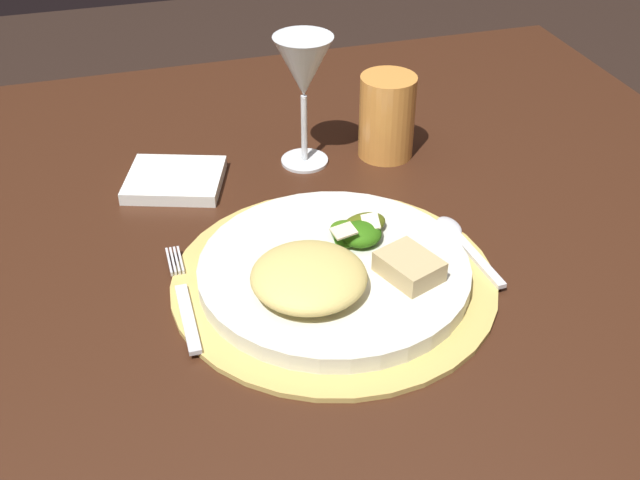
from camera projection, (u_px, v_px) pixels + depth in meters
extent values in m
cube|color=#3B1E11|center=(271.00, 263.00, 0.86)|extent=(1.25, 1.08, 0.02)
cylinder|color=#3C1C10|center=(493.00, 224.00, 1.55)|extent=(0.08, 0.08, 0.69)
cylinder|color=tan|center=(334.00, 280.00, 0.81)|extent=(0.33, 0.33, 0.01)
cylinder|color=silver|center=(334.00, 271.00, 0.81)|extent=(0.28, 0.28, 0.02)
ellipsoid|color=#DAC168|center=(309.00, 277.00, 0.76)|extent=(0.15, 0.15, 0.03)
ellipsoid|color=#357915|center=(353.00, 232.00, 0.84)|extent=(0.07, 0.07, 0.01)
ellipsoid|color=#2D6710|center=(361.00, 234.00, 0.82)|extent=(0.05, 0.05, 0.02)
ellipsoid|color=#3C7012|center=(352.00, 233.00, 0.83)|extent=(0.06, 0.06, 0.02)
ellipsoid|color=#505B14|center=(364.00, 224.00, 0.84)|extent=(0.06, 0.05, 0.02)
cube|color=beige|center=(344.00, 231.00, 0.80)|extent=(0.03, 0.02, 0.01)
cube|color=beige|center=(371.00, 222.00, 0.83)|extent=(0.02, 0.03, 0.01)
cube|color=tan|center=(409.00, 267.00, 0.78)|extent=(0.07, 0.07, 0.02)
cube|color=silver|center=(188.00, 318.00, 0.76)|extent=(0.01, 0.10, 0.00)
cube|color=silver|center=(169.00, 262.00, 0.83)|extent=(0.00, 0.05, 0.00)
cube|color=silver|center=(173.00, 261.00, 0.83)|extent=(0.00, 0.05, 0.00)
cube|color=silver|center=(177.00, 260.00, 0.83)|extent=(0.00, 0.05, 0.00)
cube|color=silver|center=(181.00, 260.00, 0.83)|extent=(0.00, 0.05, 0.00)
cube|color=silver|center=(478.00, 259.00, 0.83)|extent=(0.02, 0.10, 0.00)
ellipsoid|color=silver|center=(449.00, 227.00, 0.88)|extent=(0.03, 0.04, 0.01)
cube|color=white|center=(175.00, 180.00, 0.97)|extent=(0.14, 0.13, 0.02)
cylinder|color=silver|center=(305.00, 161.00, 1.02)|extent=(0.06, 0.06, 0.00)
cylinder|color=silver|center=(304.00, 128.00, 0.99)|extent=(0.01, 0.01, 0.09)
cone|color=silver|center=(303.00, 67.00, 0.94)|extent=(0.07, 0.07, 0.08)
cylinder|color=#DD8E3E|center=(387.00, 116.00, 1.00)|extent=(0.07, 0.07, 0.11)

